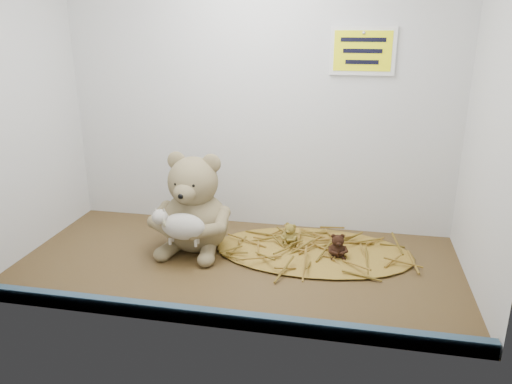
% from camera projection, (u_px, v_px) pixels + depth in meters
% --- Properties ---
extents(alcove_shell, '(1.20, 0.60, 0.90)m').
position_uv_depth(alcove_shell, '(243.00, 94.00, 1.30)').
color(alcove_shell, '#3D2B15').
rests_on(alcove_shell, ground).
extents(front_rail, '(1.19, 0.02, 0.04)m').
position_uv_depth(front_rail, '(207.00, 316.00, 1.09)').
color(front_rail, '#3D5F75').
rests_on(front_rail, shelf_floor).
extents(straw_bed, '(0.57, 0.33, 0.01)m').
position_uv_depth(straw_bed, '(313.00, 251.00, 1.43)').
color(straw_bed, brown).
rests_on(straw_bed, shelf_floor).
extents(main_teddy, '(0.24, 0.26, 0.29)m').
position_uv_depth(main_teddy, '(195.00, 202.00, 1.41)').
color(main_teddy, '#8D7E56').
rests_on(main_teddy, shelf_floor).
extents(toy_lamb, '(0.16, 0.09, 0.10)m').
position_uv_depth(toy_lamb, '(183.00, 227.00, 1.33)').
color(toy_lamb, beige).
rests_on(toy_lamb, main_teddy).
extents(mini_teddy_tan, '(0.07, 0.07, 0.06)m').
position_uv_depth(mini_teddy_tan, '(290.00, 233.00, 1.46)').
color(mini_teddy_tan, olive).
rests_on(mini_teddy_tan, straw_bed).
extents(mini_teddy_brown, '(0.07, 0.07, 0.07)m').
position_uv_depth(mini_teddy_brown, '(338.00, 245.00, 1.37)').
color(mini_teddy_brown, black).
rests_on(mini_teddy_brown, straw_bed).
extents(wall_sign, '(0.16, 0.01, 0.11)m').
position_uv_depth(wall_sign, '(363.00, 51.00, 1.40)').
color(wall_sign, '#DCDC0B').
rests_on(wall_sign, back_wall).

